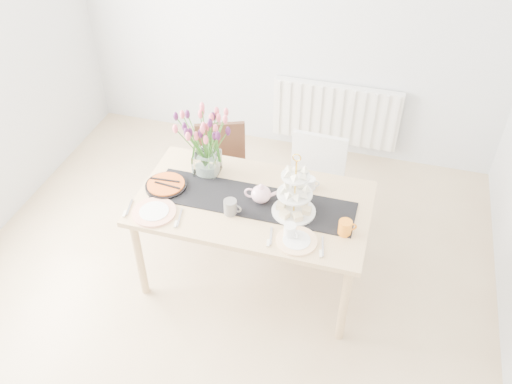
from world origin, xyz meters
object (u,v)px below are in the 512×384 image
(cream_jug, at_px, (309,183))
(plate_right, at_px, (297,241))
(mug_orange, at_px, (345,228))
(chair_white, at_px, (314,182))
(cake_stand, at_px, (294,199))
(tulip_vase, at_px, (205,133))
(teapot, at_px, (261,194))
(plate_left, at_px, (154,212))
(mug_grey, at_px, (230,207))
(radiator, at_px, (336,114))
(mug_white, at_px, (290,231))
(chair_brown, at_px, (222,166))
(dining_table, at_px, (253,210))
(tart_tin, at_px, (166,185))

(cream_jug, xyz_separation_m, plate_right, (0.03, -0.54, -0.04))
(mug_orange, bearing_deg, chair_white, 91.16)
(chair_white, height_order, cake_stand, cake_stand)
(tulip_vase, relative_size, cream_jug, 7.34)
(teapot, bearing_deg, mug_orange, -19.97)
(cake_stand, relative_size, plate_left, 1.47)
(mug_orange, bearing_deg, mug_grey, 158.87)
(radiator, xyz_separation_m, plate_left, (-0.91, -2.05, 0.31))
(plate_right, bearing_deg, mug_white, 146.57)
(cake_stand, bearing_deg, mug_orange, -16.20)
(plate_right, bearing_deg, plate_left, 180.00)
(radiator, height_order, plate_left, plate_left)
(tulip_vase, xyz_separation_m, cream_jug, (0.75, 0.03, -0.30))
(chair_brown, distance_m, plate_left, 1.01)
(chair_brown, bearing_deg, mug_orange, -57.57)
(chair_brown, xyz_separation_m, cake_stand, (0.75, -0.70, 0.40))
(radiator, xyz_separation_m, chair_brown, (-0.76, -1.10, 0.02))
(dining_table, bearing_deg, teapot, 11.95)
(chair_brown, distance_m, mug_white, 1.25)
(mug_grey, height_order, plate_left, mug_grey)
(chair_brown, distance_m, teapot, 0.90)
(chair_brown, height_order, teapot, teapot)
(radiator, xyz_separation_m, mug_orange, (0.35, -1.90, 0.35))
(tulip_vase, distance_m, cream_jug, 0.81)
(tart_tin, bearing_deg, cream_jug, 15.41)
(mug_orange, bearing_deg, chair_brown, 121.96)
(radiator, bearing_deg, cream_jug, -88.67)
(chair_brown, xyz_separation_m, plate_left, (-0.14, -0.96, 0.28))
(chair_white, relative_size, tulip_vase, 1.40)
(cake_stand, distance_m, plate_right, 0.30)
(mug_white, bearing_deg, cream_jug, 120.25)
(tulip_vase, distance_m, tart_tin, 0.46)
(dining_table, distance_m, mug_white, 0.43)
(mug_orange, xyz_separation_m, plate_left, (-1.25, -0.16, -0.04))
(tulip_vase, distance_m, mug_orange, 1.15)
(dining_table, bearing_deg, cream_jug, 35.71)
(teapot, bearing_deg, chair_white, 60.98)
(tulip_vase, distance_m, plate_left, 0.64)
(cream_jug, xyz_separation_m, mug_white, (-0.02, -0.50, 0.00))
(mug_grey, xyz_separation_m, plate_left, (-0.49, -0.14, -0.05))
(chair_white, distance_m, cream_jug, 0.48)
(tulip_vase, bearing_deg, chair_white, 29.43)
(chair_brown, xyz_separation_m, tulip_vase, (0.05, -0.44, 0.62))
(cream_jug, bearing_deg, dining_table, -151.80)
(chair_white, xyz_separation_m, tart_tin, (-0.95, -0.65, 0.26))
(cake_stand, bearing_deg, tulip_vase, 160.18)
(teapot, distance_m, plate_right, 0.45)
(cake_stand, xyz_separation_m, cream_jug, (0.05, 0.28, -0.08))
(tulip_vase, height_order, cream_jug, tulip_vase)
(dining_table, xyz_separation_m, cream_jug, (0.34, 0.24, 0.12))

